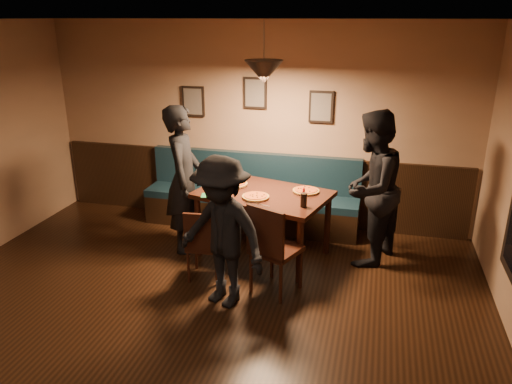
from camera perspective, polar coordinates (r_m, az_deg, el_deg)
floor at (r=4.44m, az=-12.06°, el=-20.32°), size 7.00×7.00×0.00m
ceiling at (r=3.41m, az=-15.59°, el=18.68°), size 7.00×7.00×0.00m
wall_back at (r=6.84m, az=-0.03°, el=7.81°), size 6.00×0.00×6.00m
wainscot at (r=7.06m, az=-0.09°, el=0.60°), size 5.88×0.06×1.00m
booth_bench at (r=6.81m, az=-0.65°, el=-0.13°), size 3.00×0.60×1.00m
picture_left at (r=7.03m, az=-7.33°, el=10.47°), size 0.32×0.04×0.42m
picture_center at (r=6.73m, az=-0.09°, el=11.50°), size 0.32×0.04×0.42m
picture_right at (r=6.60m, az=7.62°, el=9.83°), size 0.32×0.04×0.42m
pendant_lamp at (r=5.57m, az=0.92°, el=13.89°), size 0.44×0.44×0.25m
dining_table at (r=6.05m, az=0.82°, el=-3.71°), size 1.74×1.35×0.82m
chair_near_left at (r=5.54m, az=-5.95°, el=-5.96°), size 0.41×0.41×0.85m
chair_near_right at (r=5.23m, az=2.39°, el=-6.49°), size 0.59×0.59×1.02m
diner_left at (r=6.11m, az=-8.42°, el=1.47°), size 0.57×0.75×1.85m
diner_right at (r=5.86m, az=13.26°, el=0.36°), size 1.00×1.10×1.86m
diner_front at (r=4.90m, az=-4.03°, el=-4.75°), size 1.17×0.92×1.59m
pizza_a at (r=6.14m, az=-2.61°, el=0.97°), size 0.41×0.41×0.04m
pizza_b at (r=5.70m, az=-0.05°, el=-0.54°), size 0.38×0.38×0.04m
pizza_c at (r=5.93m, az=5.86°, el=0.15°), size 0.39×0.39×0.04m
soda_glass at (r=5.45m, az=5.59°, el=-0.94°), size 0.09×0.09×0.16m
tabasco_bottle at (r=5.77m, az=5.61°, el=0.05°), size 0.03×0.03×0.12m
napkin_a at (r=6.25m, az=-3.57°, el=1.12°), size 0.16×0.16×0.01m
napkin_b at (r=5.81m, az=-5.64°, el=-0.40°), size 0.19×0.19×0.01m
cutlery_set at (r=5.52m, az=-0.06°, el=-1.44°), size 0.16×0.08×0.00m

